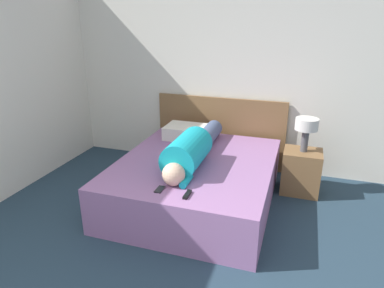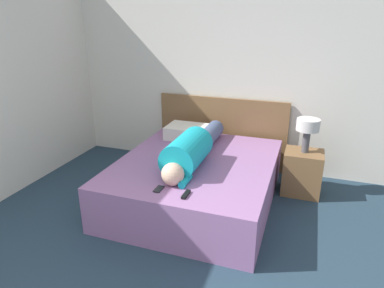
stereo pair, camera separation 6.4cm
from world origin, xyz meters
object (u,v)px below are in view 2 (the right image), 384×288
at_px(nightstand, 302,172).
at_px(pillow_near_headboard, 188,132).
at_px(table_lamp, 308,127).
at_px(tv_remote, 186,194).
at_px(bed, 196,181).
at_px(person_lying, 192,149).
at_px(cell_phone, 159,189).

relative_size(nightstand, pillow_near_headboard, 0.97).
xyz_separation_m(table_lamp, tv_remote, (-0.96, -1.38, -0.31)).
relative_size(pillow_near_headboard, tv_remote, 3.62).
bearing_deg(table_lamp, bed, -151.95).
bearing_deg(bed, person_lying, -112.30).
relative_size(tv_remote, cell_phone, 1.15).
xyz_separation_m(table_lamp, cell_phone, (-1.24, -1.35, -0.32)).
relative_size(person_lying, tv_remote, 10.84).
height_order(person_lying, tv_remote, person_lying).
height_order(bed, nightstand, nightstand).
xyz_separation_m(nightstand, cell_phone, (-1.24, -1.35, 0.24)).
relative_size(nightstand, tv_remote, 3.50).
height_order(bed, tv_remote, tv_remote).
relative_size(nightstand, cell_phone, 4.03).
bearing_deg(cell_phone, pillow_near_headboard, 99.08).
distance_m(table_lamp, person_lying, 1.34).
bearing_deg(tv_remote, table_lamp, 55.05).
bearing_deg(person_lying, pillow_near_headboard, 112.99).
distance_m(table_lamp, pillow_near_headboard, 1.49).
distance_m(bed, person_lying, 0.41).
height_order(pillow_near_headboard, cell_phone, pillow_near_headboard).
height_order(table_lamp, person_lying, table_lamp).
height_order(person_lying, cell_phone, person_lying).
bearing_deg(pillow_near_headboard, person_lying, -67.01).
distance_m(nightstand, table_lamp, 0.56).
distance_m(tv_remote, cell_phone, 0.28).
relative_size(nightstand, person_lying, 0.32).
height_order(bed, pillow_near_headboard, pillow_near_headboard).
height_order(nightstand, pillow_near_headboard, pillow_near_headboard).
bearing_deg(person_lying, tv_remote, -75.03).
bearing_deg(cell_phone, nightstand, 47.56).
height_order(table_lamp, cell_phone, table_lamp).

